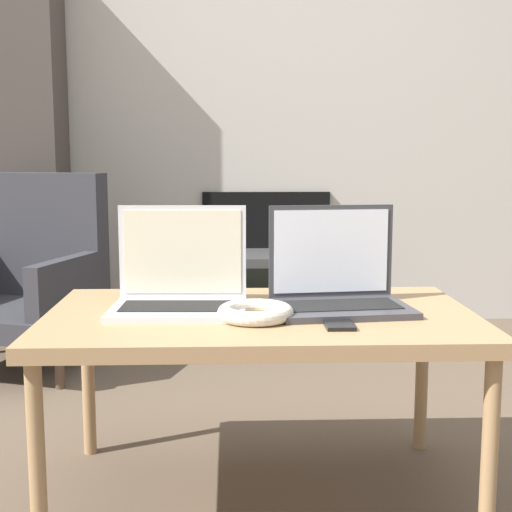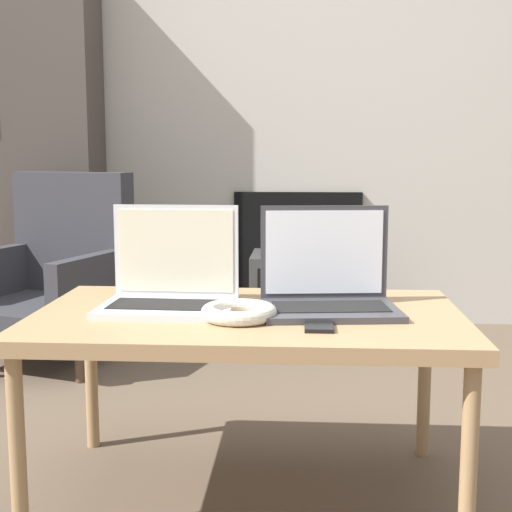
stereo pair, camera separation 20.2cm
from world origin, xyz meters
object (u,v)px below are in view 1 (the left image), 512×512
(laptop_right, at_px, (338,285))
(tv, at_px, (268,292))
(armchair, at_px, (28,274))
(phone, at_px, (337,322))
(headphones, at_px, (255,312))
(laptop_left, at_px, (180,286))

(laptop_right, height_order, tv, laptop_right)
(laptop_right, xyz_separation_m, tv, (-0.09, 1.63, -0.34))
(tv, distance_m, armchair, 1.13)
(laptop_right, xyz_separation_m, phone, (-0.03, -0.17, -0.05))
(laptop_right, relative_size, armchair, 0.45)
(phone, relative_size, tv, 0.34)
(headphones, bearing_deg, laptop_left, 146.20)
(laptop_left, bearing_deg, phone, -22.46)
(headphones, distance_m, tv, 1.78)
(headphones, bearing_deg, phone, -14.02)
(phone, bearing_deg, tv, 91.92)
(armchair, bearing_deg, laptop_left, -40.82)
(laptop_right, relative_size, headphones, 1.96)
(headphones, bearing_deg, tv, 85.97)
(laptop_right, height_order, phone, laptop_right)
(headphones, relative_size, phone, 1.20)
(laptop_right, xyz_separation_m, headphones, (-0.21, -0.12, -0.04))
(laptop_right, distance_m, phone, 0.18)
(phone, distance_m, tv, 1.82)
(armchair, bearing_deg, phone, -33.15)
(laptop_right, relative_size, phone, 2.36)
(tv, height_order, armchair, armchair)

